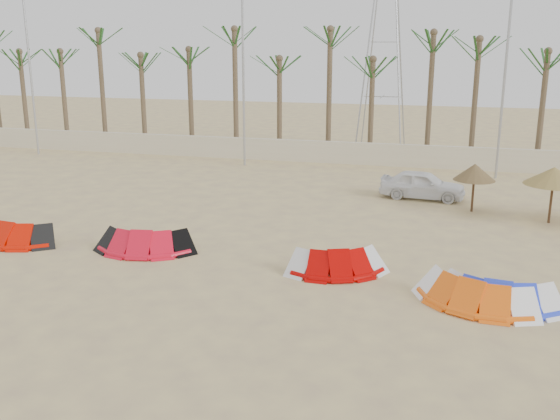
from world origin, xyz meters
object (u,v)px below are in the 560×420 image
(kite_red_left, at_px, (18,229))
(kite_red_right, at_px, (339,258))
(parasol_left, at_px, (475,172))
(parasol_mid, at_px, (554,176))
(kite_red_mid, at_px, (148,238))
(car, at_px, (422,185))
(kite_orange, at_px, (474,288))
(kite_blue, at_px, (497,289))

(kite_red_left, bearing_deg, kite_red_right, -0.11)
(parasol_left, height_order, parasol_mid, parasol_mid)
(kite_red_left, relative_size, parasol_mid, 1.56)
(kite_red_mid, bearing_deg, car, 49.08)
(kite_red_mid, height_order, kite_orange, same)
(kite_blue, bearing_deg, car, 102.54)
(kite_blue, bearing_deg, parasol_mid, 74.44)
(kite_red_right, bearing_deg, parasol_mid, 46.96)
(kite_red_left, bearing_deg, car, 37.02)
(parasol_left, xyz_separation_m, parasol_mid, (2.92, -0.99, 0.20))
(kite_red_mid, xyz_separation_m, kite_blue, (11.32, -1.65, -0.00))
(kite_blue, distance_m, parasol_left, 10.01)
(kite_red_right, xyz_separation_m, car, (2.01, 10.38, 0.24))
(kite_red_mid, distance_m, kite_red_right, 6.72)
(kite_red_right, relative_size, car, 0.90)
(parasol_left, bearing_deg, kite_blue, -87.46)
(kite_red_mid, bearing_deg, parasol_mid, 27.79)
(kite_orange, bearing_deg, kite_red_mid, 170.60)
(kite_orange, xyz_separation_m, car, (-1.99, 11.83, 0.23))
(parasol_left, xyz_separation_m, car, (-2.16, 1.79, -1.05))
(kite_red_mid, bearing_deg, kite_red_left, -176.56)
(kite_red_mid, distance_m, car, 13.31)
(parasol_mid, bearing_deg, kite_orange, -108.88)
(kite_blue, xyz_separation_m, parasol_mid, (2.48, 8.92, 1.48))
(kite_orange, bearing_deg, parasol_mid, 71.12)
(kite_blue, xyz_separation_m, car, (-2.60, 11.70, 0.23))
(kite_red_left, height_order, kite_blue, same)
(car, bearing_deg, kite_red_mid, 144.10)
(kite_orange, distance_m, parasol_left, 10.12)
(kite_red_right, relative_size, parasol_left, 1.67)
(parasol_mid, relative_size, car, 0.60)
(kite_red_right, bearing_deg, parasol_left, 64.10)
(kite_red_right, height_order, car, car)
(parasol_mid, bearing_deg, kite_red_right, -133.04)
(parasol_mid, xyz_separation_m, car, (-5.09, 2.78, -1.25))
(kite_blue, height_order, car, car)
(kite_red_mid, bearing_deg, kite_blue, -8.29)
(kite_blue, relative_size, parasol_left, 1.68)
(kite_red_mid, bearing_deg, parasol_left, 37.23)
(kite_red_left, xyz_separation_m, kite_orange, (15.73, -1.47, -0.00))
(car, bearing_deg, kite_red_right, 174.07)
(kite_blue, bearing_deg, kite_orange, -168.53)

